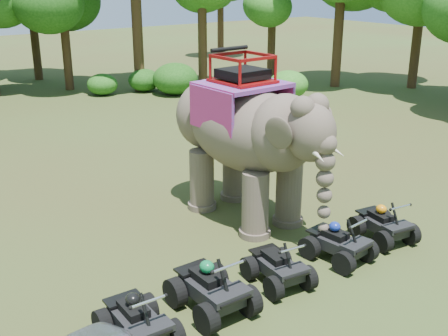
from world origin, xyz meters
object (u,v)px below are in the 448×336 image
(atv_0, at_px, (137,315))
(atv_1, at_px, (211,282))
(atv_2, at_px, (278,261))
(elephant, at_px, (245,137))
(atv_3, at_px, (339,238))
(atv_4, at_px, (384,219))

(atv_0, height_order, atv_1, atv_1)
(atv_2, bearing_deg, atv_1, -173.87)
(elephant, height_order, atv_2, elephant)
(elephant, relative_size, atv_3, 3.53)
(atv_0, xyz_separation_m, atv_1, (1.75, 0.06, 0.06))
(elephant, height_order, atv_0, elephant)
(elephant, height_order, atv_4, elephant)
(elephant, relative_size, atv_4, 3.58)
(atv_3, bearing_deg, atv_0, 173.94)
(elephant, height_order, atv_1, elephant)
(atv_4, bearing_deg, elephant, 128.99)
(elephant, bearing_deg, atv_0, -149.14)
(atv_2, height_order, atv_3, atv_3)
(atv_0, height_order, atv_2, atv_0)
(atv_3, bearing_deg, atv_1, 173.14)
(atv_0, bearing_deg, atv_1, 3.74)
(atv_4, bearing_deg, atv_2, -171.06)
(atv_4, bearing_deg, atv_1, -171.42)
(atv_2, distance_m, atv_3, 1.94)
(elephant, distance_m, atv_0, 6.54)
(atv_1, bearing_deg, elephant, 43.90)
(atv_1, distance_m, atv_3, 3.75)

